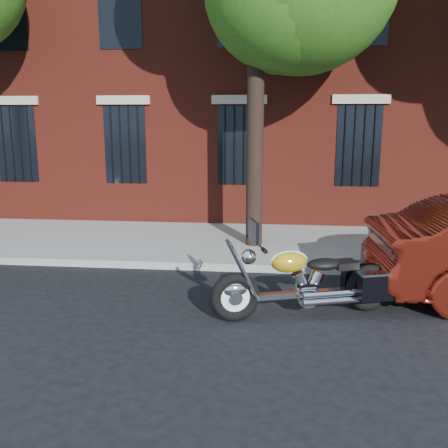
# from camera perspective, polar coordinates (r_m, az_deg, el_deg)

# --- Properties ---
(ground) EXTENTS (120.00, 120.00, 0.00)m
(ground) POSITION_cam_1_polar(r_m,az_deg,el_deg) (8.41, -0.96, -8.09)
(ground) COLOR black
(ground) RESTS_ON ground
(curb) EXTENTS (40.00, 0.16, 0.15)m
(curb) POSITION_cam_1_polar(r_m,az_deg,el_deg) (9.69, 0.02, -4.89)
(curb) COLOR gray
(curb) RESTS_ON ground
(sidewalk) EXTENTS (40.00, 3.60, 0.15)m
(sidewalk) POSITION_cam_1_polar(r_m,az_deg,el_deg) (11.49, 1.00, -2.18)
(sidewalk) COLOR gray
(sidewalk) RESTS_ON ground
(building) EXTENTS (26.00, 10.08, 12.00)m
(building) POSITION_cam_1_polar(r_m,az_deg,el_deg) (18.19, 3.09, 21.82)
(building) COLOR maroon
(building) RESTS_ON ground
(motorcycle) EXTENTS (2.93, 1.36, 1.48)m
(motorcycle) POSITION_cam_1_polar(r_m,az_deg,el_deg) (7.52, 10.22, -6.71)
(motorcycle) COLOR black
(motorcycle) RESTS_ON ground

